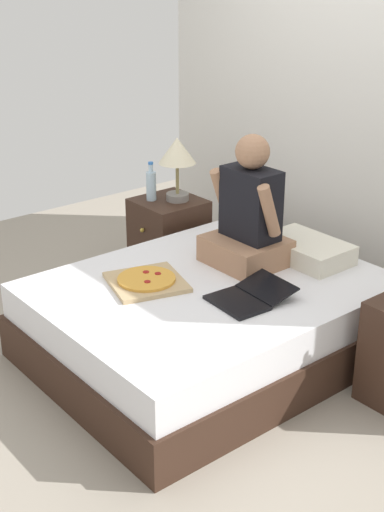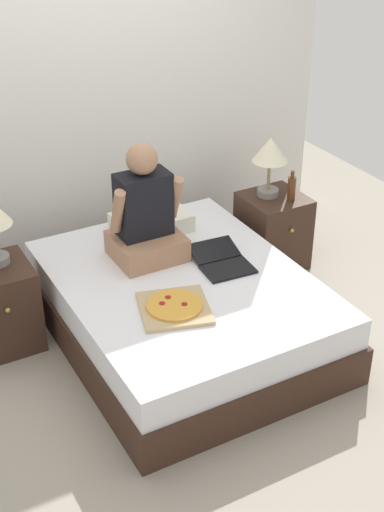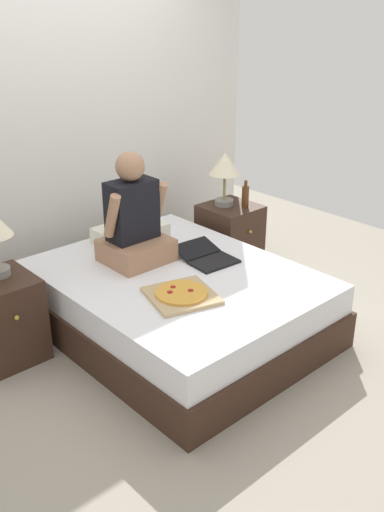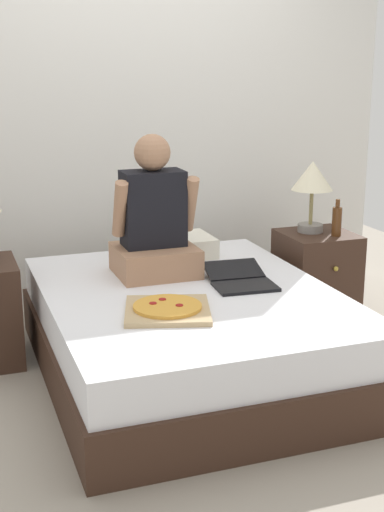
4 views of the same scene
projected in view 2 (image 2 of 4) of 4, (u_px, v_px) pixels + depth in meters
name	position (u px, v px, depth m)	size (l,w,h in m)	color
ground_plane	(183.00, 337.00, 4.70)	(5.73, 5.73, 0.00)	#9E9384
wall_back	(94.00, 98.00, 5.06)	(3.73, 0.12, 2.50)	silver
bed	(183.00, 309.00, 4.58)	(1.51, 1.91, 0.46)	#382319
nightstand_right	(273.00, 231.00, 5.38)	(0.44, 0.47, 0.57)	#382319
lamp_on_right_nightstand	(270.00, 154.00, 5.10)	(0.26, 0.26, 0.45)	gray
beer_bottle	(292.00, 188.00, 5.14)	(0.06, 0.06, 0.23)	#512D14
pillow	(151.00, 222.00, 4.99)	(0.52, 0.34, 0.12)	silver
person_seated	(145.00, 217.00, 4.56)	(0.47, 0.40, 0.78)	#A37556
laptop	(223.00, 263.00, 4.59)	(0.35, 0.44, 0.07)	black
pizza_box	(174.00, 307.00, 4.15)	(0.50, 0.50, 0.05)	tan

